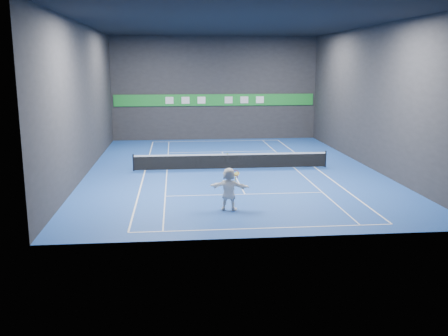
{
  "coord_description": "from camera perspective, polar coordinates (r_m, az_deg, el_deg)",
  "views": [
    {
      "loc": [
        -3.52,
        -31.17,
        6.61
      ],
      "look_at": [
        -1.13,
        -6.82,
        1.5
      ],
      "focal_mm": 40.0,
      "sensor_mm": 36.0,
      "label": 1
    }
  ],
  "objects": [
    {
      "name": "sponsor_banner",
      "position": [
        44.35,
        -1.03,
        7.78
      ],
      "size": [
        17.64,
        0.11,
        1.0
      ],
      "color": "#1D872E",
      "rests_on": "wall_back"
    },
    {
      "name": "wall_left",
      "position": [
        31.72,
        -15.67,
        7.55
      ],
      "size": [
        0.1,
        26.0,
        9.0
      ],
      "primitive_type": "cube",
      "color": "#262629",
      "rests_on": "ground"
    },
    {
      "name": "sideline_singles_right",
      "position": [
        32.76,
        7.99,
        0.05
      ],
      "size": [
        0.06,
        23.78,
        0.01
      ],
      "primitive_type": "cube",
      "color": "white",
      "rests_on": "ground"
    },
    {
      "name": "sideline_singles_left",
      "position": [
        31.87,
        -6.53,
        -0.25
      ],
      "size": [
        0.06,
        23.78,
        0.01
      ],
      "primitive_type": "cube",
      "color": "white",
      "rests_on": "ground"
    },
    {
      "name": "tennis_racket",
      "position": [
        22.79,
        1.34,
        -0.66
      ],
      "size": [
        0.44,
        0.32,
        0.58
      ],
      "color": "#B31613",
      "rests_on": "player"
    },
    {
      "name": "ceiling",
      "position": [
        31.46,
        0.88,
        16.15
      ],
      "size": [
        26.0,
        26.0,
        0.0
      ],
      "primitive_type": "plane",
      "color": "black",
      "rests_on": "ground"
    },
    {
      "name": "baseline_near",
      "position": [
        20.68,
        4.53,
        -6.88
      ],
      "size": [
        10.98,
        0.08,
        0.01
      ],
      "primitive_type": "cube",
      "color": "white",
      "rests_on": "ground"
    },
    {
      "name": "service_line_near",
      "position": [
        25.88,
        2.41,
        -3.01
      ],
      "size": [
        8.23,
        0.06,
        0.01
      ],
      "primitive_type": "cube",
      "color": "white",
      "rests_on": "ground"
    },
    {
      "name": "wall_right",
      "position": [
        33.65,
        16.41,
        7.73
      ],
      "size": [
        0.1,
        26.0,
        9.0
      ],
      "primitive_type": "cube",
      "color": "#262629",
      "rests_on": "ground"
    },
    {
      "name": "baseline_far",
      "position": [
        43.71,
        -0.91,
        3.1
      ],
      "size": [
        10.98,
        0.08,
        0.01
      ],
      "primitive_type": "cube",
      "color": "white",
      "rests_on": "ground"
    },
    {
      "name": "tennis_ball",
      "position": [
        22.56,
        0.38,
        1.62
      ],
      "size": [
        0.07,
        0.07,
        0.07
      ],
      "primitive_type": "sphere",
      "color": "#C8D523",
      "rests_on": "player"
    },
    {
      "name": "sideline_doubles_right",
      "position": [
        33.11,
        10.32,
        0.09
      ],
      "size": [
        0.08,
        23.78,
        0.01
      ],
      "primitive_type": "cube",
      "color": "white",
      "rests_on": "ground"
    },
    {
      "name": "service_line_far",
      "position": [
        38.31,
        -0.23,
        1.87
      ],
      "size": [
        8.23,
        0.06,
        0.01
      ],
      "primitive_type": "cube",
      "color": "white",
      "rests_on": "ground"
    },
    {
      "name": "center_service_line",
      "position": [
        32.06,
        0.83,
        -0.1
      ],
      "size": [
        0.06,
        12.8,
        0.01
      ],
      "primitive_type": "cube",
      "color": "white",
      "rests_on": "ground"
    },
    {
      "name": "tennis_net",
      "position": [
        31.95,
        0.84,
        0.84
      ],
      "size": [
        12.5,
        0.1,
        1.07
      ],
      "color": "black",
      "rests_on": "ground"
    },
    {
      "name": "wall_front",
      "position": [
        18.63,
        5.35,
        5.24
      ],
      "size": [
        18.0,
        0.1,
        9.0
      ],
      "primitive_type": "cube",
      "color": "#262629",
      "rests_on": "ground"
    },
    {
      "name": "wall_back",
      "position": [
        44.36,
        -1.05,
        9.07
      ],
      "size": [
        18.0,
        0.1,
        9.0
      ],
      "primitive_type": "cube",
      "color": "#262629",
      "rests_on": "ground"
    },
    {
      "name": "ground",
      "position": [
        32.06,
        0.83,
        -0.1
      ],
      "size": [
        26.0,
        26.0,
        0.0
      ],
      "primitive_type": "plane",
      "color": "#1C449A",
      "rests_on": "ground"
    },
    {
      "name": "sideline_doubles_left",
      "position": [
        31.92,
        -9.01,
        -0.3
      ],
      "size": [
        0.08,
        23.78,
        0.01
      ],
      "primitive_type": "cube",
      "color": "white",
      "rests_on": "ground"
    },
    {
      "name": "player",
      "position": [
        22.87,
        0.57,
        -2.4
      ],
      "size": [
        1.95,
        1.08,
        2.0
      ],
      "primitive_type": "imported",
      "rotation": [
        0.0,
        0.0,
        2.87
      ],
      "color": "white",
      "rests_on": "ground"
    }
  ]
}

